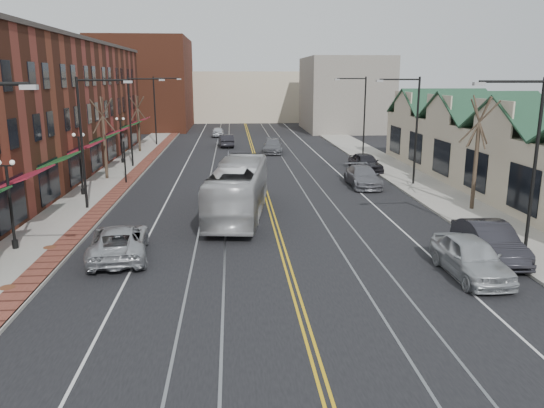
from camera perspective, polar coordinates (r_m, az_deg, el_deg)
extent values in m
plane|color=black|center=(19.05, 3.24, -11.85)|extent=(160.00, 160.00, 0.00)
cube|color=gray|center=(39.13, -18.50, 0.92)|extent=(4.00, 120.00, 0.15)
cube|color=gray|center=(40.54, 16.51, 1.49)|extent=(4.00, 120.00, 0.15)
cube|color=#602C1B|center=(47.17, -25.32, 9.05)|extent=(10.00, 50.00, 11.00)
cube|color=beige|center=(42.67, 24.29, 4.46)|extent=(8.00, 36.00, 4.60)
cube|color=#602C1B|center=(88.12, -13.55, 12.45)|extent=(14.00, 18.00, 14.00)
cube|color=beige|center=(102.14, -3.05, 11.50)|extent=(22.00, 14.00, 9.00)
cube|color=slate|center=(83.90, 7.78, 11.63)|extent=(12.00, 16.00, 11.00)
cube|color=#999999|center=(18.13, -24.68, 11.35)|extent=(0.50, 0.25, 0.15)
cylinder|color=black|center=(34.53, -19.77, 6.09)|extent=(0.16, 0.16, 8.00)
cylinder|color=black|center=(33.93, -17.79, 12.57)|extent=(3.00, 0.12, 0.12)
cube|color=#999999|center=(33.62, -15.24, 12.56)|extent=(0.50, 0.25, 0.15)
cylinder|color=black|center=(50.06, -15.00, 8.51)|extent=(0.16, 0.16, 8.00)
cylinder|color=black|center=(49.64, -13.53, 12.95)|extent=(3.00, 0.12, 0.12)
cube|color=#999999|center=(49.43, -11.77, 12.93)|extent=(0.50, 0.25, 0.15)
cylinder|color=black|center=(65.81, -12.48, 9.76)|extent=(0.16, 0.16, 8.00)
cylinder|color=black|center=(65.50, -11.32, 13.13)|extent=(3.00, 0.12, 0.12)
cube|color=#999999|center=(65.34, -9.98, 13.09)|extent=(0.50, 0.25, 0.15)
cylinder|color=black|center=(27.18, 26.42, 3.64)|extent=(0.16, 0.16, 8.00)
cylinder|color=black|center=(26.15, 24.42, 11.91)|extent=(3.00, 0.12, 0.12)
cube|color=#999999|center=(25.47, 21.37, 11.94)|extent=(0.50, 0.25, 0.15)
cylinder|color=black|center=(41.62, 15.27, 7.56)|extent=(0.16, 0.16, 8.00)
cylinder|color=black|center=(40.95, 13.58, 12.90)|extent=(3.00, 0.12, 0.12)
cube|color=#999999|center=(40.53, 11.50, 12.86)|extent=(0.50, 0.25, 0.15)
cylinder|color=black|center=(56.90, 9.91, 9.32)|extent=(0.16, 0.16, 8.00)
cylinder|color=black|center=(56.42, 8.56, 13.20)|extent=(3.00, 0.12, 0.12)
cube|color=#999999|center=(56.11, 7.02, 13.15)|extent=(0.50, 0.25, 0.15)
cylinder|color=black|center=(28.25, -25.90, -3.91)|extent=(0.28, 0.28, 0.40)
cylinder|color=black|center=(27.81, -26.28, -0.36)|extent=(0.14, 0.14, 4.00)
cube|color=black|center=(27.44, -26.71, 3.69)|extent=(0.60, 0.06, 0.06)
sphere|color=white|center=(27.31, -26.17, 4.03)|extent=(0.24, 0.24, 0.24)
cylinder|color=black|center=(39.28, -19.66, 1.29)|extent=(0.28, 0.28, 0.40)
cylinder|color=black|center=(38.97, -19.87, 3.87)|extent=(0.14, 0.14, 4.00)
cube|color=black|center=(38.71, -20.10, 6.79)|extent=(0.60, 0.06, 0.06)
sphere|color=white|center=(38.77, -20.55, 6.99)|extent=(0.24, 0.24, 0.24)
sphere|color=white|center=(38.61, -19.69, 7.03)|extent=(0.24, 0.24, 0.24)
cylinder|color=black|center=(52.69, -15.75, 4.53)|extent=(0.28, 0.28, 0.40)
cylinder|color=black|center=(52.46, -15.88, 6.47)|extent=(0.14, 0.14, 4.00)
cube|color=black|center=(52.26, -16.02, 8.64)|extent=(0.60, 0.06, 0.06)
sphere|color=white|center=(52.31, -16.36, 8.79)|extent=(0.24, 0.24, 0.24)
sphere|color=white|center=(52.19, -15.71, 8.82)|extent=(0.24, 0.24, 0.24)
cylinder|color=#382B21|center=(44.58, -17.53, 5.77)|extent=(0.24, 0.24, 4.90)
cylinder|color=#382B21|center=(44.33, -17.77, 9.03)|extent=(0.58, 1.37, 2.90)
cylinder|color=#382B21|center=(44.33, -17.77, 9.03)|extent=(1.60, 0.66, 2.78)
cylinder|color=#382B21|center=(44.33, -17.77, 9.03)|extent=(0.53, 1.23, 2.96)
cylinder|color=#382B21|center=(44.33, -17.77, 9.03)|extent=(1.69, 1.03, 2.64)
cylinder|color=#382B21|center=(44.33, -17.77, 9.03)|extent=(1.78, 1.29, 2.48)
cylinder|color=#382B21|center=(60.19, -14.13, 7.69)|extent=(0.24, 0.24, 4.55)
cylinder|color=#382B21|center=(60.01, -14.26, 9.94)|extent=(0.55, 1.28, 2.69)
cylinder|color=#382B21|center=(60.01, -14.26, 9.94)|extent=(1.49, 0.62, 2.58)
cylinder|color=#382B21|center=(60.01, -14.26, 9.94)|extent=(0.50, 1.15, 2.75)
cylinder|color=#382B21|center=(60.01, -14.26, 9.94)|extent=(1.57, 0.97, 2.45)
cylinder|color=#382B21|center=(60.01, -14.26, 9.94)|extent=(1.66, 1.20, 2.30)
cylinder|color=#382B21|center=(34.83, 21.02, 3.76)|extent=(0.24, 0.24, 5.25)
cylinder|color=#382B21|center=(34.52, 21.40, 8.21)|extent=(0.61, 1.46, 3.10)
cylinder|color=#382B21|center=(34.52, 21.40, 8.21)|extent=(1.70, 0.70, 2.97)
cylinder|color=#382B21|center=(34.52, 21.40, 8.21)|extent=(0.56, 1.31, 3.17)
cylinder|color=#382B21|center=(34.52, 21.40, 8.21)|extent=(1.80, 1.10, 2.82)
cylinder|color=#382B21|center=(34.52, 21.40, 8.21)|extent=(1.90, 1.37, 2.65)
cylinder|color=#592D19|center=(23.34, -26.58, -8.02)|extent=(0.60, 0.60, 0.02)
cylinder|color=#592D19|center=(27.75, -22.78, -4.31)|extent=(0.60, 0.60, 0.02)
cylinder|color=black|center=(42.36, -15.54, 4.36)|extent=(0.12, 0.12, 3.20)
imported|color=black|center=(42.13, -15.69, 6.71)|extent=(0.18, 0.15, 0.90)
imported|color=#B5B6B7|center=(31.66, -3.60, 1.58)|extent=(4.13, 11.78, 3.21)
imported|color=#A6A9AD|center=(25.47, -16.12, -3.89)|extent=(3.21, 5.77, 1.53)
imported|color=#AEB2B6|center=(23.67, 20.60, -5.36)|extent=(2.08, 4.99, 1.69)
imported|color=#222228|center=(26.18, 22.35, -3.74)|extent=(1.98, 5.18, 1.68)
imported|color=slate|center=(40.82, 9.73, 2.92)|extent=(2.20, 5.30, 1.53)
imported|color=black|center=(47.31, 10.02, 4.42)|extent=(2.49, 4.99, 1.63)
imported|color=black|center=(63.60, -4.93, 6.81)|extent=(1.90, 4.55, 1.46)
imported|color=slate|center=(58.22, 0.10, 6.25)|extent=(2.66, 5.39, 1.51)
imported|color=silver|center=(74.50, -5.83, 7.74)|extent=(1.63, 4.03, 1.37)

